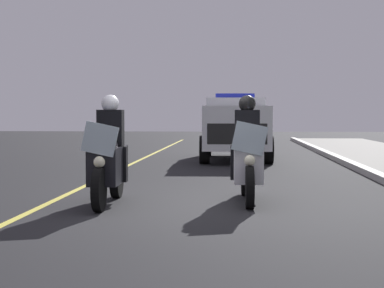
# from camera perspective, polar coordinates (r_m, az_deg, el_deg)

# --- Properties ---
(ground_plane) EXTENTS (80.00, 80.00, 0.00)m
(ground_plane) POSITION_cam_1_polar(r_m,az_deg,el_deg) (9.51, -0.44, -5.71)
(ground_plane) COLOR black
(lane_stripe_center) EXTENTS (48.00, 0.12, 0.01)m
(lane_stripe_center) POSITION_cam_1_polar(r_m,az_deg,el_deg) (9.94, -13.27, -5.40)
(lane_stripe_center) COLOR #E0D14C
(lane_stripe_center) RESTS_ON ground
(police_motorcycle_lead_left) EXTENTS (2.14, 0.58, 1.72)m
(police_motorcycle_lead_left) POSITION_cam_1_polar(r_m,az_deg,el_deg) (9.58, -7.83, -1.47)
(police_motorcycle_lead_left) COLOR black
(police_motorcycle_lead_left) RESTS_ON ground
(police_motorcycle_lead_right) EXTENTS (2.14, 0.58, 1.72)m
(police_motorcycle_lead_right) POSITION_cam_1_polar(r_m,az_deg,el_deg) (9.83, 5.22, -1.35)
(police_motorcycle_lead_right) COLOR black
(police_motorcycle_lead_right) RESTS_ON ground
(police_suv) EXTENTS (4.96, 2.19, 2.05)m
(police_suv) POSITION_cam_1_polar(r_m,az_deg,el_deg) (18.85, 4.05, 1.76)
(police_suv) COLOR silver
(police_suv) RESTS_ON ground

